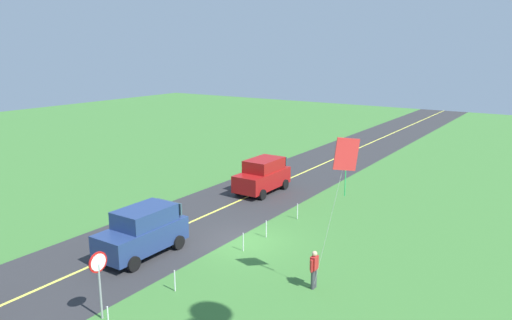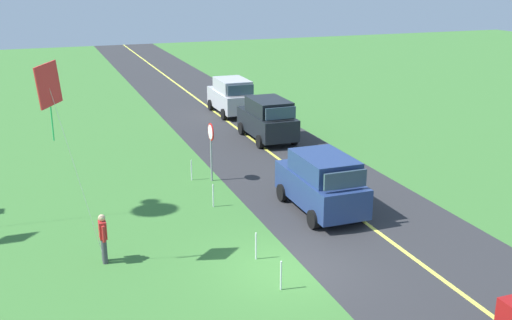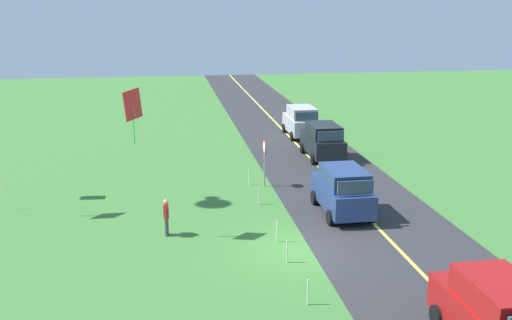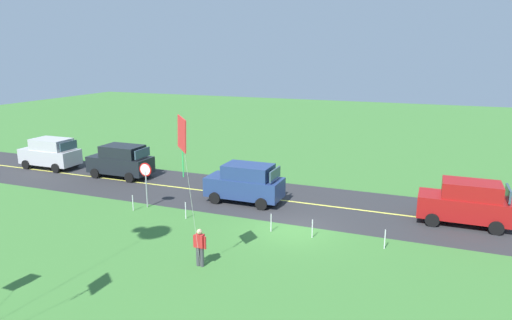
% 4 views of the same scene
% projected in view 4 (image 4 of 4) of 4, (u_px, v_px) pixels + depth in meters
% --- Properties ---
extents(ground_plane, '(120.00, 120.00, 0.10)m').
position_uv_depth(ground_plane, '(294.00, 230.00, 22.44)').
color(ground_plane, '#3D7533').
extents(asphalt_road, '(120.00, 7.00, 0.00)m').
position_uv_depth(asphalt_road, '(314.00, 204.00, 26.04)').
color(asphalt_road, '#2D2D30').
rests_on(asphalt_road, ground).
extents(road_centre_stripe, '(120.00, 0.16, 0.00)m').
position_uv_depth(road_centre_stripe, '(314.00, 204.00, 26.04)').
color(road_centre_stripe, '#E5E04C').
rests_on(road_centre_stripe, asphalt_road).
extents(car_suv_foreground, '(4.40, 2.12, 2.24)m').
position_uv_depth(car_suv_foreground, '(245.00, 183.00, 26.23)').
color(car_suv_foreground, navy).
rests_on(car_suv_foreground, ground).
extents(car_parked_east_near, '(4.40, 2.12, 2.24)m').
position_uv_depth(car_parked_east_near, '(121.00, 161.00, 31.48)').
color(car_parked_east_near, black).
rests_on(car_parked_east_near, ground).
extents(car_parked_east_far, '(4.40, 2.12, 2.24)m').
position_uv_depth(car_parked_east_far, '(51.00, 153.00, 33.90)').
color(car_parked_east_far, '#B7B7BC').
rests_on(car_parked_east_far, ground).
extents(car_parked_west_near, '(4.40, 2.12, 2.24)m').
position_uv_depth(car_parked_west_near, '(466.00, 202.00, 22.83)').
color(car_parked_west_near, maroon).
rests_on(car_parked_west_near, ground).
extents(stop_sign, '(0.76, 0.08, 2.56)m').
position_uv_depth(stop_sign, '(146.00, 176.00, 25.19)').
color(stop_sign, gray).
rests_on(stop_sign, ground).
extents(person_adult_near, '(0.58, 0.22, 1.60)m').
position_uv_depth(person_adult_near, '(200.00, 246.00, 18.40)').
color(person_adult_near, '#3F3F47').
rests_on(person_adult_near, ground).
extents(kite_red_low, '(0.79, 1.52, 6.32)m').
position_uv_depth(kite_red_low, '(182.00, 136.00, 16.25)').
color(kite_red_low, silver).
rests_on(kite_red_low, ground).
extents(fence_post_0, '(0.05, 0.05, 0.90)m').
position_uv_depth(fence_post_0, '(385.00, 239.00, 20.11)').
color(fence_post_0, silver).
rests_on(fence_post_0, ground).
extents(fence_post_1, '(0.05, 0.05, 0.90)m').
position_uv_depth(fence_post_1, '(312.00, 229.00, 21.29)').
color(fence_post_1, silver).
rests_on(fence_post_1, ground).
extents(fence_post_2, '(0.05, 0.05, 0.90)m').
position_uv_depth(fence_post_2, '(271.00, 223.00, 22.03)').
color(fence_post_2, silver).
rests_on(fence_post_2, ground).
extents(fence_post_3, '(0.05, 0.05, 0.90)m').
position_uv_depth(fence_post_3, '(186.00, 210.00, 23.73)').
color(fence_post_3, silver).
rests_on(fence_post_3, ground).
extents(fence_post_4, '(0.05, 0.05, 0.90)m').
position_uv_depth(fence_post_4, '(133.00, 203.00, 24.92)').
color(fence_post_4, silver).
rests_on(fence_post_4, ground).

